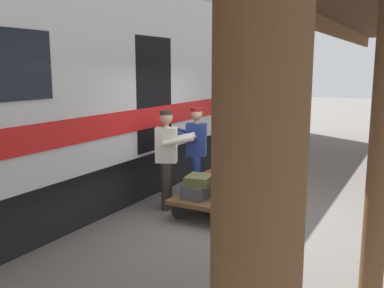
# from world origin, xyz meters

# --- Properties ---
(ground_plane) EXTENTS (60.00, 60.00, 0.00)m
(ground_plane) POSITION_xyz_m (0.00, 0.00, 0.00)
(ground_plane) COLOR slate
(train_car) EXTENTS (3.02, 20.06, 4.00)m
(train_car) POSITION_xyz_m (3.40, 0.00, 2.06)
(train_car) COLOR silver
(train_car) RESTS_ON ground_plane
(luggage_cart) EXTENTS (1.41, 2.02, 0.34)m
(luggage_cart) POSITION_xyz_m (0.47, -0.15, 0.29)
(luggage_cart) COLOR brown
(luggage_cart) RESTS_ON ground_plane
(suitcase_gray_aluminum) EXTENTS (0.45, 0.57, 0.28)m
(suitcase_gray_aluminum) POSITION_xyz_m (0.78, -0.70, 0.48)
(suitcase_gray_aluminum) COLOR #9EA0A5
(suitcase_gray_aluminum) RESTS_ON luggage_cart
(suitcase_maroon_trunk) EXTENTS (0.48, 0.57, 0.20)m
(suitcase_maroon_trunk) POSITION_xyz_m (0.15, 0.41, 0.44)
(suitcase_maroon_trunk) COLOR maroon
(suitcase_maroon_trunk) RESTS_ON luggage_cart
(suitcase_slate_roller) EXTENTS (0.45, 0.62, 0.21)m
(suitcase_slate_roller) POSITION_xyz_m (0.78, 0.41, 0.45)
(suitcase_slate_roller) COLOR #4C515B
(suitcase_slate_roller) RESTS_ON luggage_cart
(suitcase_tan_vintage) EXTENTS (0.51, 0.66, 0.25)m
(suitcase_tan_vintage) POSITION_xyz_m (0.15, -0.15, 0.47)
(suitcase_tan_vintage) COLOR tan
(suitcase_tan_vintage) RESTS_ON luggage_cart
(suitcase_red_plastic) EXTENTS (0.56, 0.60, 0.25)m
(suitcase_red_plastic) POSITION_xyz_m (0.78, -0.15, 0.47)
(suitcase_red_plastic) COLOR #AD231E
(suitcase_red_plastic) RESTS_ON luggage_cart
(suitcase_burgundy_valise) EXTENTS (0.58, 0.69, 0.24)m
(suitcase_burgundy_valise) POSITION_xyz_m (0.15, -0.70, 0.46)
(suitcase_burgundy_valise) COLOR maroon
(suitcase_burgundy_valise) RESTS_ON luggage_cart
(suitcase_black_hardshell) EXTENTS (0.45, 0.42, 0.24)m
(suitcase_black_hardshell) POSITION_xyz_m (0.11, 0.43, 0.66)
(suitcase_black_hardshell) COLOR black
(suitcase_black_hardshell) RESTS_ON suitcase_maroon_trunk
(suitcase_teal_softside) EXTENTS (0.52, 0.63, 0.23)m
(suitcase_teal_softside) POSITION_xyz_m (0.17, -0.70, 0.69)
(suitcase_teal_softside) COLOR #1E666B
(suitcase_teal_softside) RESTS_ON suitcase_burgundy_valise
(suitcase_olive_duffel) EXTENTS (0.46, 0.51, 0.15)m
(suitcase_olive_duffel) POSITION_xyz_m (0.78, 0.44, 0.63)
(suitcase_olive_duffel) COLOR brown
(suitcase_olive_duffel) RESTS_ON suitcase_slate_roller
(porter_in_overalls) EXTENTS (0.73, 0.57, 1.70)m
(porter_in_overalls) POSITION_xyz_m (1.31, -0.43, 0.93)
(porter_in_overalls) COLOR navy
(porter_in_overalls) RESTS_ON ground_plane
(porter_by_door) EXTENTS (0.74, 0.59, 1.70)m
(porter_by_door) POSITION_xyz_m (1.47, 0.29, 0.93)
(porter_by_door) COLOR #332D28
(porter_by_door) RESTS_ON ground_plane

